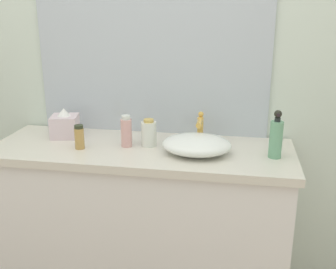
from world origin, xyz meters
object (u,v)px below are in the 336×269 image
(soap_dispenser, at_px, (276,137))
(perfume_bottle, at_px, (126,132))
(spray_can, at_px, (149,133))
(tissue_box, at_px, (65,125))
(lotion_bottle, at_px, (79,137))
(sink_basin, at_px, (197,145))

(soap_dispenser, bearing_deg, perfume_bottle, 177.45)
(spray_can, bearing_deg, tissue_box, 172.64)
(soap_dispenser, relative_size, spray_can, 1.65)
(soap_dispenser, distance_m, lotion_bottle, 0.93)
(lotion_bottle, distance_m, spray_can, 0.34)
(soap_dispenser, bearing_deg, spray_can, 174.30)
(perfume_bottle, relative_size, spray_can, 1.16)
(tissue_box, bearing_deg, lotion_bottle, -48.15)
(sink_basin, distance_m, spray_can, 0.26)
(soap_dispenser, bearing_deg, sink_basin, -178.62)
(lotion_bottle, height_order, spray_can, spray_can)
(spray_can, height_order, tissue_box, tissue_box)
(soap_dispenser, relative_size, perfume_bottle, 1.42)
(perfume_bottle, height_order, spray_can, perfume_bottle)
(soap_dispenser, distance_m, spray_can, 0.61)
(lotion_bottle, relative_size, spray_can, 0.87)
(lotion_bottle, relative_size, perfume_bottle, 0.75)
(perfume_bottle, bearing_deg, soap_dispenser, -2.55)
(sink_basin, bearing_deg, lotion_bottle, -176.72)
(perfume_bottle, xyz_separation_m, spray_can, (0.11, 0.03, -0.01))
(soap_dispenser, bearing_deg, lotion_bottle, -177.45)
(sink_basin, height_order, spray_can, spray_can)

